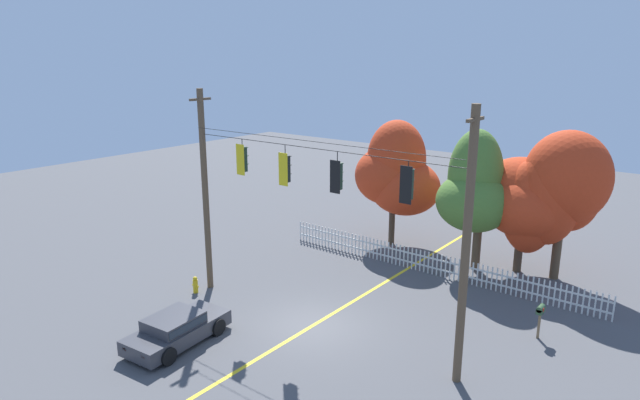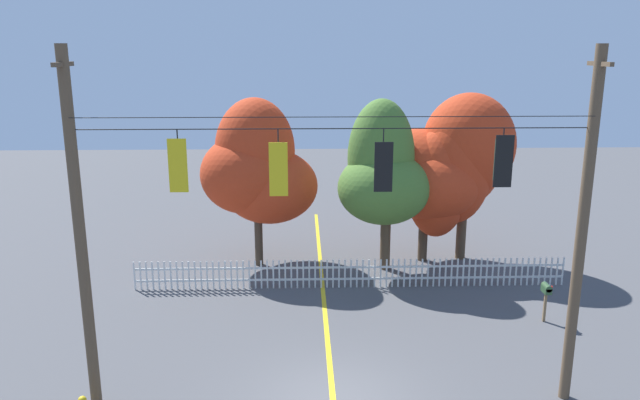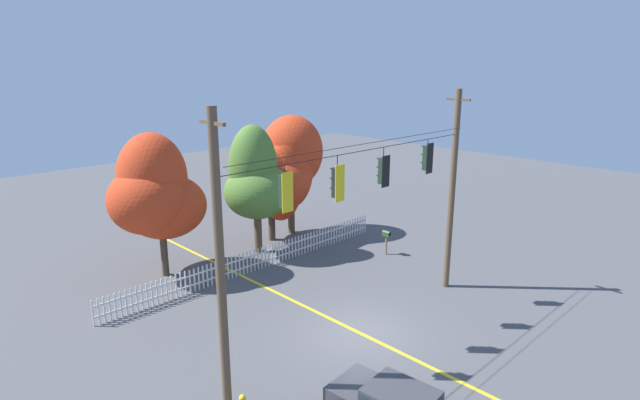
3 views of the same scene
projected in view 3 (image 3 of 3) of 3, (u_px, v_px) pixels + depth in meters
The scene contains 13 objects.
ground at pixel (359, 333), 19.61m from camera, with size 80.00×80.00×0.00m, color #4C4C4F.
lane_centerline_stripe at pixel (359, 333), 19.61m from camera, with size 0.16×36.00×0.01m, color gold.
signal_support_span at pixel (362, 219), 18.42m from camera, with size 12.33×1.10×8.94m.
traffic_signal_westbound_side at pixel (285, 191), 15.54m from camera, with size 0.43×0.38×1.44m.
traffic_signal_northbound_primary at pixel (337, 183), 17.12m from camera, with size 0.43×0.38×1.55m.
traffic_signal_northbound_secondary at pixel (383, 171), 18.76m from camera, with size 0.43×0.38×1.47m.
traffic_signal_southbound_primary at pixel (427, 158), 20.62m from camera, with size 0.43×0.38×1.38m.
white_picket_fence at pixel (258, 259), 25.44m from camera, with size 16.27×0.06×1.11m.
autumn_maple_near_fence at pixel (156, 195), 24.09m from camera, with size 4.79×3.81×6.92m.
autumn_maple_mid at pixel (256, 182), 26.64m from camera, with size 3.64×3.39×6.96m.
autumn_oak_far_east at pixel (272, 179), 28.98m from camera, with size 4.59×4.04×5.66m.
autumn_maple_far_west at pixel (291, 160), 29.83m from camera, with size 3.95×3.40×7.08m.
roadside_mailbox at pixel (386, 235), 27.30m from camera, with size 0.25×0.44×1.33m.
Camera 3 is at (-13.39, -11.51, 10.04)m, focal length 28.80 mm.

